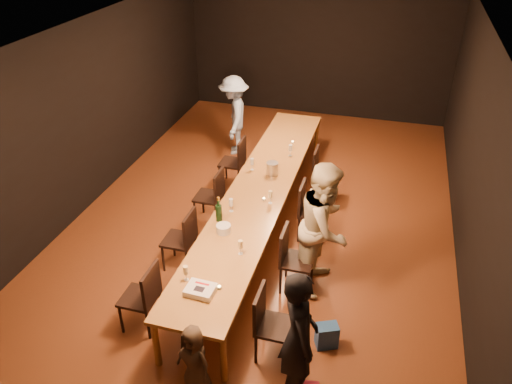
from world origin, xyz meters
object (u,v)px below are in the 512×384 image
(chair_right_0, at_px, (276,326))
(plate_stack, at_px, (224,229))
(child, at_px, (194,359))
(birthday_cake, at_px, (200,290))
(chair_left_2, at_px, (209,196))
(table, at_px, (260,191))
(chair_left_3, at_px, (232,162))
(chair_left_1, at_px, (179,239))
(man_blue, at_px, (234,115))
(chair_right_2, at_px, (313,212))
(ice_bucket, at_px, (272,168))
(champagne_bottle, at_px, (219,209))
(chair_left_0, at_px, (139,297))
(chair_right_3, at_px, (326,175))
(chair_right_1, at_px, (297,260))
(woman_birthday, at_px, (299,337))
(woman_tan, at_px, (325,227))

(chair_right_0, height_order, plate_stack, chair_right_0)
(child, distance_m, birthday_cake, 0.77)
(chair_left_2, bearing_deg, child, -162.23)
(table, xyz_separation_m, chair_left_3, (-0.85, 1.20, -0.24))
(child, bearing_deg, chair_left_1, 139.62)
(plate_stack, bearing_deg, man_blue, 105.88)
(chair_right_2, height_order, ice_bucket, ice_bucket)
(ice_bucket, bearing_deg, chair_right_0, -74.93)
(birthday_cake, relative_size, champagne_bottle, 0.90)
(chair_left_0, relative_size, child, 1.05)
(chair_right_0, height_order, child, chair_right_0)
(birthday_cake, bearing_deg, chair_right_3, 78.39)
(chair_right_2, distance_m, chair_left_3, 2.08)
(chair_left_0, bearing_deg, chair_left_2, 0.00)
(chair_left_1, distance_m, chair_left_2, 1.20)
(table, distance_m, chair_left_1, 1.49)
(chair_left_2, relative_size, ice_bucket, 4.41)
(chair_left_0, distance_m, chair_left_2, 2.40)
(chair_right_1, xyz_separation_m, chair_right_2, (0.00, 1.20, 0.00))
(chair_left_2, distance_m, champagne_bottle, 1.22)
(child, bearing_deg, plate_stack, 120.98)
(chair_left_2, height_order, ice_bucket, ice_bucket)
(birthday_cake, xyz_separation_m, champagne_bottle, (-0.28, 1.42, 0.15))
(chair_left_1, xyz_separation_m, chair_left_3, (0.00, 2.40, 0.00))
(chair_right_2, relative_size, child, 1.05)
(plate_stack, bearing_deg, child, -80.91)
(chair_right_1, relative_size, child, 1.05)
(chair_left_3, relative_size, birthday_cake, 2.77)
(man_blue, bearing_deg, woman_birthday, 8.69)
(birthday_cake, bearing_deg, champagne_bottle, 103.15)
(chair_right_0, xyz_separation_m, woman_birthday, (0.33, -0.41, 0.35))
(woman_tan, bearing_deg, table, 59.09)
(chair_right_3, xyz_separation_m, plate_stack, (-1.01, -2.43, 0.34))
(chair_right_2, distance_m, champagne_bottle, 1.59)
(chair_right_1, height_order, chair_right_3, same)
(child, xyz_separation_m, plate_stack, (-0.29, 1.84, 0.36))
(child, bearing_deg, birthday_cake, 126.15)
(chair_right_3, distance_m, ice_bucket, 1.13)
(chair_left_0, height_order, woman_tan, woman_tan)
(chair_right_0, distance_m, plate_stack, 1.58)
(chair_right_0, relative_size, chair_right_1, 1.00)
(chair_left_1, height_order, woman_tan, woman_tan)
(chair_right_0, distance_m, man_blue, 5.32)
(chair_left_2, bearing_deg, woman_tan, -116.19)
(chair_right_1, bearing_deg, chair_right_0, -0.00)
(chair_right_3, height_order, chair_left_2, same)
(man_blue, xyz_separation_m, plate_stack, (1.06, -3.72, 0.01))
(champagne_bottle, height_order, ice_bucket, champagne_bottle)
(chair_left_1, distance_m, child, 2.12)
(chair_right_1, xyz_separation_m, man_blue, (-2.07, 3.69, 0.34))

